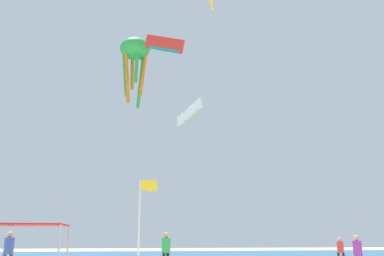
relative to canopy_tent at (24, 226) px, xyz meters
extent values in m
cube|color=#28608C|center=(7.36, 22.17, -2.05)|extent=(110.00, 24.70, 0.03)
cylinder|color=#B2B2B7|center=(1.66, -1.41, -1.01)|extent=(0.07, 0.07, 2.11)
cylinder|color=#B2B2B7|center=(1.66, 1.41, -1.01)|extent=(0.07, 0.07, 2.11)
cube|color=red|center=(0.00, 0.00, 0.07)|extent=(3.40, 2.88, 0.06)
cylinder|color=green|center=(6.33, 3.31, -0.84)|extent=(0.45, 0.45, 0.74)
sphere|color=tan|center=(6.33, 3.31, -0.32)|extent=(0.28, 0.28, 0.28)
cylinder|color=blue|center=(-1.20, 2.80, -0.82)|extent=(0.45, 0.45, 0.75)
sphere|color=tan|center=(-1.20, 2.80, -0.31)|extent=(0.28, 0.28, 0.28)
cylinder|color=red|center=(16.94, 5.29, -1.00)|extent=(0.39, 0.39, 0.64)
sphere|color=tan|center=(16.94, 5.29, -0.56)|extent=(0.24, 0.24, 0.24)
cylinder|color=purple|center=(14.86, -0.26, -0.93)|extent=(0.41, 0.41, 0.68)
sphere|color=tan|center=(14.86, -0.26, -0.46)|extent=(0.26, 0.26, 0.26)
cylinder|color=silver|center=(4.62, -4.49, -0.31)|extent=(0.06, 0.06, 3.51)
cube|color=yellow|center=(4.93, -4.49, 1.27)|extent=(0.55, 0.02, 0.35)
cube|color=white|center=(10.27, 20.91, 11.72)|extent=(2.19, 3.73, 2.48)
cube|color=yellow|center=(10.27, 20.91, 11.18)|extent=(1.67, 2.75, 1.37)
ellipsoid|color=green|center=(4.56, 16.41, 16.09)|extent=(3.17, 3.17, 1.94)
cylinder|color=green|center=(4.73, 15.61, 14.00)|extent=(0.36, 0.59, 3.00)
cylinder|color=orange|center=(5.34, 16.16, 13.55)|extent=(0.66, 0.42, 3.89)
cylinder|color=green|center=(5.17, 16.96, 13.11)|extent=(0.65, 0.61, 4.78)
cylinder|color=orange|center=(4.39, 17.21, 14.00)|extent=(0.36, 0.59, 3.00)
cylinder|color=green|center=(3.78, 16.67, 13.55)|extent=(0.66, 0.42, 3.89)
cylinder|color=orange|center=(3.95, 15.86, 13.11)|extent=(0.65, 0.61, 4.78)
cube|color=red|center=(6.85, 12.41, 14.82)|extent=(3.12, 2.50, 2.30)
cube|color=teal|center=(6.85, 12.41, 14.32)|extent=(2.42, 1.75, 1.27)
camera|label=1|loc=(4.07, -19.06, -0.46)|focal=39.50mm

